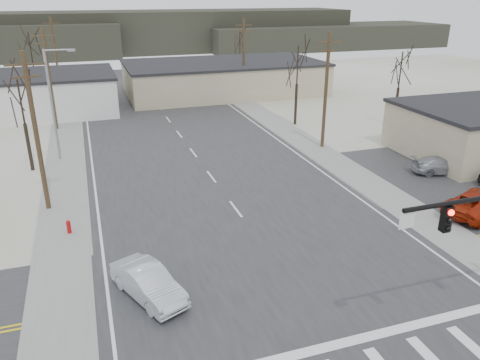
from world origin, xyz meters
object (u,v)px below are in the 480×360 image
(fire_hydrant, at_px, (69,227))
(car_parked_red, at_px, (478,203))
(sedan_crossing, at_px, (148,283))
(car_far_a, at_px, (136,84))
(car_parked_silver, at_px, (441,165))
(car_far_b, at_px, (105,88))

(fire_hydrant, height_order, car_parked_red, car_parked_red)
(sedan_crossing, relative_size, car_far_a, 0.86)
(car_parked_red, bearing_deg, car_parked_silver, -44.46)
(car_parked_red, bearing_deg, car_far_b, 1.76)
(fire_hydrant, height_order, car_far_b, car_far_b)
(car_parked_red, distance_m, car_parked_silver, 7.14)
(fire_hydrant, bearing_deg, car_parked_red, -12.60)
(car_far_a, xyz_separation_m, car_parked_red, (15.56, -47.74, -0.02))
(sedan_crossing, height_order, car_parked_silver, sedan_crossing)
(fire_hydrant, relative_size, car_parked_red, 0.16)
(fire_hydrant, bearing_deg, sedan_crossing, -65.23)
(car_far_a, bearing_deg, sedan_crossing, 71.12)
(car_far_a, relative_size, car_parked_red, 0.97)
(fire_hydrant, distance_m, car_parked_red, 25.06)
(fire_hydrant, height_order, sedan_crossing, sedan_crossing)
(car_far_a, distance_m, car_parked_silver, 45.07)
(sedan_crossing, height_order, car_far_a, car_far_a)
(car_far_b, relative_size, car_parked_red, 0.71)
(car_far_a, height_order, car_far_b, car_far_a)
(car_parked_silver, bearing_deg, sedan_crossing, 125.63)
(sedan_crossing, bearing_deg, car_parked_red, -17.89)
(fire_hydrant, relative_size, sedan_crossing, 0.19)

